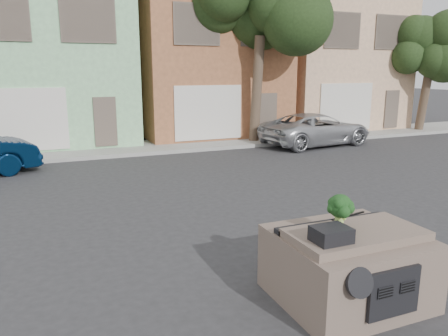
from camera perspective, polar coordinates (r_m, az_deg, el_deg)
ground_plane at (r=9.31m, az=3.97°, el=-8.20°), size 120.00×120.00×0.00m
sidewalk at (r=18.95m, az=-10.43°, el=2.65°), size 40.00×3.00×0.15m
townhouse_mint at (r=22.26m, az=-22.22°, el=12.98°), size 7.20×8.20×7.55m
townhouse_tan at (r=23.63m, az=-3.21°, el=13.81°), size 7.20×8.20×7.55m
townhouse_beige at (r=27.09m, az=12.34°, el=13.40°), size 7.20×8.20×7.55m
silver_pickup at (r=20.09m, az=11.86°, el=2.94°), size 5.44×3.03×1.44m
tree_near at (r=19.72m, az=4.39°, el=15.39°), size 4.40×4.00×8.50m
tree_far at (r=25.83m, az=24.89°, el=10.86°), size 3.20×3.00×6.00m
car_dashboard at (r=6.76m, az=15.77°, el=-11.87°), size 2.00×1.80×1.12m
instrument_hump at (r=5.92m, az=13.82°, el=-8.43°), size 0.48×0.38×0.20m
wiper_arm at (r=7.00m, az=15.93°, el=-6.02°), size 0.69×0.15×0.02m
broccoli at (r=6.42m, az=14.90°, el=-5.40°), size 0.52×0.52×0.50m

